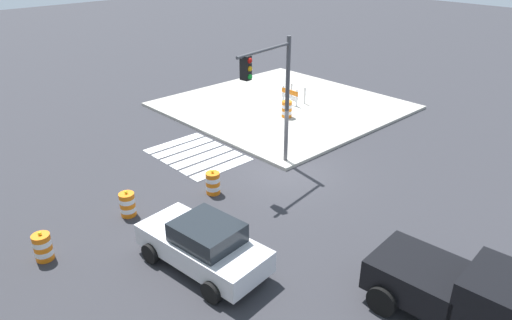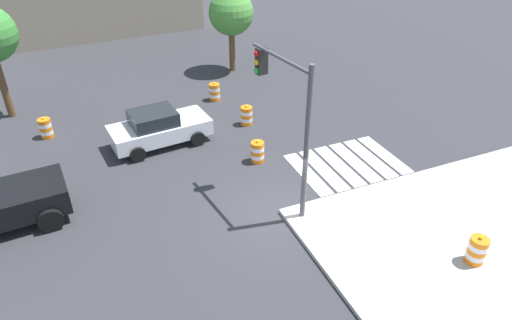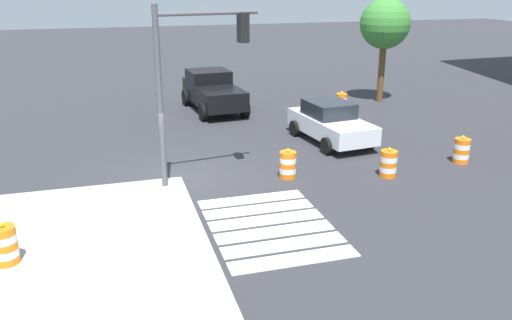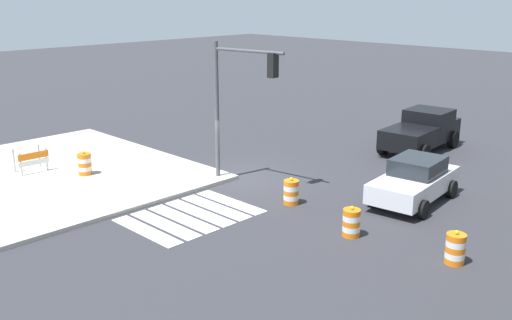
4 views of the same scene
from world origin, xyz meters
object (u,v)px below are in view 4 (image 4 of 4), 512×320
object	(u,v)px
traffic_barrel_on_sidewalk	(85,164)
traffic_light_pole	(239,88)
pickup_truck	(423,130)
traffic_barrel_median_near	(291,192)
traffic_barrel_near_corner	(455,249)
construction_barricade	(32,159)
sports_car	(415,180)
traffic_barrel_crosswalk_end	(351,223)

from	to	relation	value
traffic_barrel_on_sidewalk	traffic_light_pole	xyz separation A→B (m)	(-3.97, 5.18, 3.31)
pickup_truck	traffic_barrel_median_near	distance (m)	10.24
traffic_barrel_near_corner	construction_barricade	bearing A→B (deg)	-73.85
traffic_barrel_near_corner	traffic_barrel_on_sidewalk	distance (m)	15.05
sports_car	traffic_barrel_near_corner	size ratio (longest dim) A/B	4.39
traffic_barrel_near_corner	sports_car	bearing A→B (deg)	-137.05
sports_car	traffic_barrel_crosswalk_end	bearing A→B (deg)	3.25
pickup_truck	traffic_light_pole	distance (m)	10.70
traffic_barrel_crosswalk_end	sports_car	bearing A→B (deg)	-176.75
sports_car	traffic_barrel_crosswalk_end	size ratio (longest dim) A/B	4.39
traffic_barrel_median_near	traffic_light_pole	xyz separation A→B (m)	(-0.24, -2.95, 3.46)
sports_car	pickup_truck	world-z (taller)	pickup_truck
construction_barricade	traffic_barrel_on_sidewalk	bearing A→B (deg)	126.46
construction_barricade	sports_car	bearing A→B (deg)	123.17
traffic_barrel_median_near	construction_barricade	size ratio (longest dim) A/B	0.78
traffic_barrel_crosswalk_end	construction_barricade	size ratio (longest dim) A/B	0.78
traffic_barrel_near_corner	construction_barricade	world-z (taller)	construction_barricade
traffic_barrel_median_near	traffic_barrel_on_sidewalk	xyz separation A→B (m)	(3.74, -8.14, 0.15)
traffic_barrel_crosswalk_end	construction_barricade	distance (m)	13.95
pickup_truck	traffic_barrel_on_sidewalk	bearing A→B (deg)	-28.88
pickup_truck	traffic_light_pole	xyz separation A→B (m)	(9.98, -2.51, 2.94)
traffic_barrel_crosswalk_end	construction_barricade	bearing A→B (deg)	-72.16
traffic_barrel_crosswalk_end	traffic_barrel_median_near	world-z (taller)	same
sports_car	traffic_barrel_median_near	bearing A→B (deg)	-41.69
sports_car	construction_barricade	size ratio (longest dim) A/B	3.44
construction_barricade	traffic_barrel_near_corner	bearing A→B (deg)	106.15
traffic_barrel_crosswalk_end	traffic_barrel_median_near	size ratio (longest dim) A/B	1.00
traffic_barrel_median_near	traffic_barrel_on_sidewalk	size ratio (longest dim) A/B	1.00
traffic_barrel_on_sidewalk	construction_barricade	distance (m)	2.32
traffic_barrel_near_corner	traffic_barrel_median_near	distance (m)	6.53
traffic_barrel_on_sidewalk	construction_barricade	world-z (taller)	traffic_barrel_on_sidewalk
traffic_barrel_crosswalk_end	traffic_light_pole	size ratio (longest dim) A/B	0.19
pickup_truck	traffic_barrel_crosswalk_end	world-z (taller)	pickup_truck
traffic_barrel_near_corner	traffic_barrel_median_near	xyz separation A→B (m)	(-0.33, -6.52, 0.00)
traffic_barrel_median_near	construction_barricade	world-z (taller)	construction_barricade
construction_barricade	traffic_light_pole	bearing A→B (deg)	127.21
construction_barricade	pickup_truck	bearing A→B (deg)	148.05
pickup_truck	traffic_barrel_median_near	xyz separation A→B (m)	(10.22, 0.44, -0.52)
pickup_truck	construction_barricade	xyz separation A→B (m)	(15.33, -9.56, -0.25)
construction_barricade	traffic_light_pole	distance (m)	9.41
traffic_barrel_near_corner	traffic_barrel_crosswalk_end	size ratio (longest dim) A/B	1.00
traffic_barrel_crosswalk_end	pickup_truck	bearing A→B (deg)	-161.41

